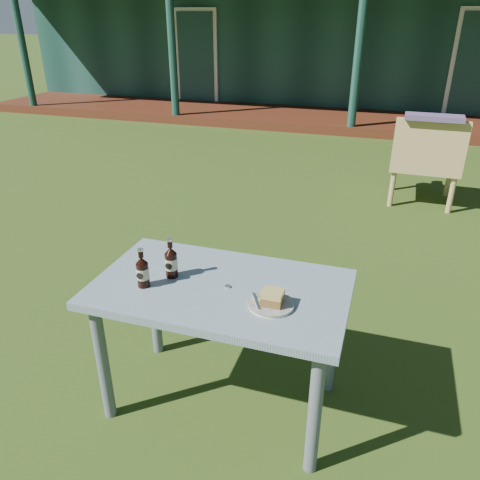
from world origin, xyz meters
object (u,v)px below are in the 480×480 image
(plate, at_px, (271,304))
(cafe_table, at_px, (221,303))
(cola_bottle_near, at_px, (171,262))
(armchair_left, at_px, (426,156))
(cake_slice, at_px, (272,297))
(cola_bottle_far, at_px, (143,271))

(plate, bearing_deg, cafe_table, 161.46)
(plate, relative_size, cola_bottle_near, 1.01)
(cafe_table, bearing_deg, armchair_left, 72.79)
(cake_slice, relative_size, cola_bottle_far, 0.47)
(plate, bearing_deg, cola_bottle_far, -177.71)
(cafe_table, height_order, cola_bottle_near, cola_bottle_near)
(cake_slice, bearing_deg, armchair_left, 77.44)
(cake_slice, height_order, armchair_left, armchair_left)
(cola_bottle_near, bearing_deg, cola_bottle_far, -125.38)
(cola_bottle_near, bearing_deg, plate, -10.62)
(cola_bottle_far, xyz_separation_m, armchair_left, (1.39, 3.52, -0.27))
(plate, xyz_separation_m, cola_bottle_near, (-0.52, 0.10, 0.07))
(cola_bottle_near, distance_m, armchair_left, 3.65)
(cola_bottle_far, height_order, armchair_left, armchair_left)
(cola_bottle_near, relative_size, armchair_left, 0.21)
(plate, distance_m, cola_bottle_near, 0.54)
(cafe_table, xyz_separation_m, armchair_left, (1.05, 3.40, -0.09))
(cake_slice, relative_size, cola_bottle_near, 0.46)
(cola_bottle_near, xyz_separation_m, cola_bottle_far, (-0.09, -0.12, -0.00))
(cola_bottle_far, relative_size, armchair_left, 0.21)
(cola_bottle_far, bearing_deg, cola_bottle_near, 54.62)
(plate, distance_m, armchair_left, 3.58)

